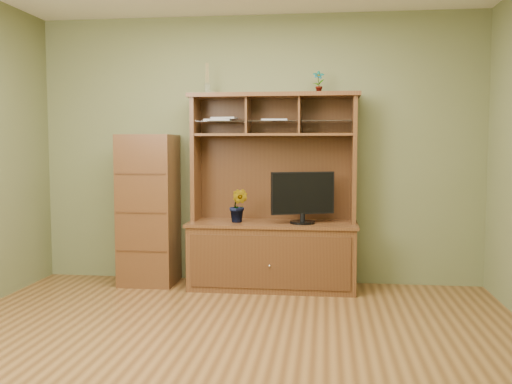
# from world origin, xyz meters

# --- Properties ---
(room) EXTENTS (4.54, 4.04, 2.74)m
(room) POSITION_xyz_m (0.00, 0.00, 1.35)
(room) COLOR brown
(room) RESTS_ON ground
(media_hutch) EXTENTS (1.66, 0.61, 1.90)m
(media_hutch) POSITION_xyz_m (0.18, 1.73, 0.52)
(media_hutch) COLOR #422313
(media_hutch) RESTS_ON room
(monitor) EXTENTS (0.60, 0.27, 0.50)m
(monitor) POSITION_xyz_m (0.47, 1.65, 0.91)
(monitor) COLOR black
(monitor) RESTS_ON media_hutch
(orchid_plant) EXTENTS (0.21, 0.19, 0.33)m
(orchid_plant) POSITION_xyz_m (-0.15, 1.65, 0.81)
(orchid_plant) COLOR #386021
(orchid_plant) RESTS_ON media_hutch
(top_plant) EXTENTS (0.12, 0.08, 0.22)m
(top_plant) POSITION_xyz_m (0.61, 1.80, 2.01)
(top_plant) COLOR #365F21
(top_plant) RESTS_ON media_hutch
(reed_diffuser) EXTENTS (0.06, 0.06, 0.30)m
(reed_diffuser) POSITION_xyz_m (-0.48, 1.81, 2.02)
(reed_diffuser) COLOR silver
(reed_diffuser) RESTS_ON media_hutch
(magazines) EXTENTS (0.83, 0.21, 0.04)m
(magazines) POSITION_xyz_m (-0.17, 1.81, 1.65)
(magazines) COLOR #A5A5AA
(magazines) RESTS_ON media_hutch
(side_cabinet) EXTENTS (0.54, 0.49, 1.50)m
(side_cabinet) POSITION_xyz_m (-1.07, 1.74, 0.75)
(side_cabinet) COLOR #422313
(side_cabinet) RESTS_ON room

